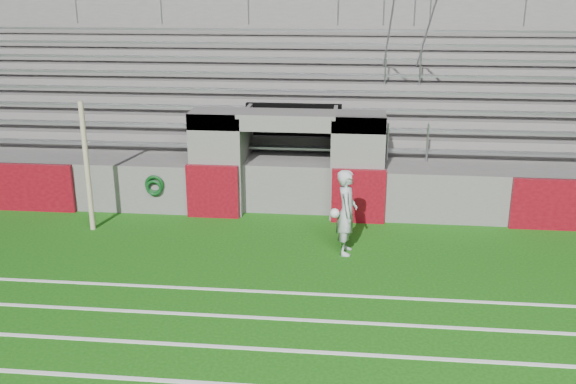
# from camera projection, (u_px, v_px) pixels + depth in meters

# --- Properties ---
(ground) EXTENTS (90.00, 90.00, 0.00)m
(ground) POSITION_uv_depth(u_px,v_px,m) (269.00, 270.00, 13.14)
(ground) COLOR #15500D
(ground) RESTS_ON ground
(field_post) EXTENTS (0.12, 0.12, 3.08)m
(field_post) POSITION_uv_depth(u_px,v_px,m) (87.00, 167.00, 14.84)
(field_post) COLOR tan
(field_post) RESTS_ON ground
(stadium_structure) EXTENTS (26.00, 8.48, 5.42)m
(stadium_structure) POSITION_uv_depth(u_px,v_px,m) (302.00, 120.00, 20.22)
(stadium_structure) COLOR #5C5A57
(stadium_structure) RESTS_ON ground
(goalkeeper_with_ball) EXTENTS (0.58, 0.68, 1.87)m
(goalkeeper_with_ball) POSITION_uv_depth(u_px,v_px,m) (346.00, 212.00, 13.69)
(goalkeeper_with_ball) COLOR #ACB2B6
(goalkeeper_with_ball) RESTS_ON ground
(hose_coil) EXTENTS (0.49, 0.14, 0.52)m
(hose_coil) POSITION_uv_depth(u_px,v_px,m) (154.00, 186.00, 16.00)
(hose_coil) COLOR #0B3B13
(hose_coil) RESTS_ON ground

